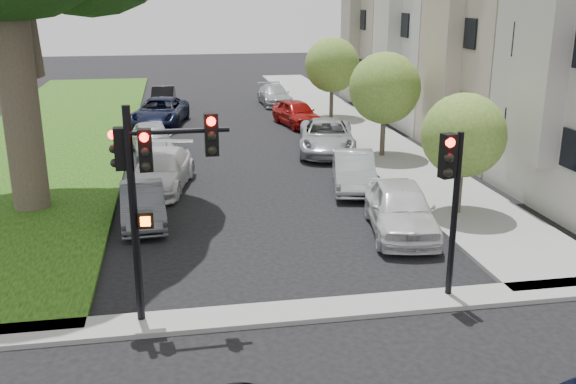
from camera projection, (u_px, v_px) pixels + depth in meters
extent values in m
plane|color=black|center=(332.00, 360.00, 12.81)|extent=(140.00, 140.00, 0.00)
cube|color=black|center=(57.00, 132.00, 33.86)|extent=(8.00, 44.00, 0.12)
cube|color=gray|center=(346.00, 122.00, 36.50)|extent=(3.50, 44.00, 0.12)
cube|color=gray|center=(311.00, 311.00, 14.67)|extent=(60.00, 1.00, 0.12)
cube|color=#989690|center=(538.00, 76.00, 20.46)|extent=(0.70, 2.20, 5.50)
cube|color=black|center=(550.00, 44.00, 20.22)|extent=(0.08, 3.60, 6.00)
cube|color=#B7AB9B|center=(527.00, 42.00, 28.01)|extent=(7.00, 7.40, 10.00)
cube|color=#B7AB9B|center=(443.00, 55.00, 27.52)|extent=(0.70, 2.20, 5.50)
cube|color=black|center=(451.00, 31.00, 27.27)|extent=(0.08, 3.60, 6.00)
cube|color=silver|center=(455.00, 33.00, 35.07)|extent=(7.00, 7.40, 10.00)
cube|color=silver|center=(387.00, 43.00, 34.57)|extent=(0.70, 2.20, 5.50)
cube|color=black|center=(393.00, 24.00, 34.33)|extent=(0.08, 3.60, 6.00)
cube|color=#A2A096|center=(407.00, 26.00, 42.13)|extent=(7.00, 7.40, 10.00)
cube|color=#A2A096|center=(350.00, 35.00, 41.63)|extent=(0.70, 2.20, 5.50)
cube|color=black|center=(355.00, 19.00, 41.38)|extent=(0.08, 3.60, 6.00)
cylinder|color=#3B3227|center=(18.00, 82.00, 20.51)|extent=(1.19, 1.19, 8.62)
cylinder|color=#3B3227|center=(459.00, 187.00, 20.94)|extent=(0.19, 0.19, 1.93)
sphere|color=#4A6F26|center=(464.00, 135.00, 20.43)|extent=(2.70, 2.70, 2.70)
cylinder|color=#3B3227|center=(383.00, 133.00, 28.39)|extent=(0.22, 0.22, 2.22)
sphere|color=#4A6F26|center=(385.00, 88.00, 27.80)|extent=(3.11, 3.11, 3.11)
cylinder|color=#3B3227|center=(331.00, 100.00, 37.34)|extent=(0.22, 0.22, 2.24)
sphere|color=#4A6F26|center=(332.00, 65.00, 36.75)|extent=(3.14, 3.14, 3.14)
cylinder|color=black|center=(134.00, 220.00, 13.52)|extent=(0.17, 0.17, 4.87)
cylinder|color=black|center=(179.00, 131.00, 13.14)|extent=(2.06, 0.16, 0.11)
cube|color=black|center=(145.00, 150.00, 13.13)|extent=(0.29, 0.25, 0.89)
cube|color=black|center=(211.00, 134.00, 13.28)|extent=(0.29, 0.25, 0.89)
cube|color=black|center=(120.00, 149.00, 13.27)|extent=(0.25, 0.29, 0.89)
sphere|color=#FF0C05|center=(144.00, 137.00, 12.91)|extent=(0.19, 0.19, 0.19)
sphere|color=black|center=(146.00, 166.00, 13.09)|extent=(0.19, 0.19, 0.19)
cube|color=black|center=(146.00, 219.00, 13.56)|extent=(0.33, 0.24, 0.36)
cube|color=#FF5905|center=(145.00, 221.00, 13.44)|extent=(0.21, 0.03, 0.21)
cylinder|color=black|center=(454.00, 218.00, 14.85)|extent=(0.18, 0.18, 4.06)
cube|color=black|center=(448.00, 156.00, 14.37)|extent=(0.38, 0.35, 1.02)
sphere|color=#FF0C05|center=(452.00, 143.00, 14.11)|extent=(0.21, 0.21, 0.21)
imported|color=silver|center=(401.00, 208.00, 19.44)|extent=(2.64, 4.87, 1.57)
imported|color=#999BA0|center=(354.00, 171.00, 23.93)|extent=(2.29, 4.40, 1.38)
imported|color=#999BA0|center=(327.00, 137.00, 29.47)|extent=(3.49, 5.73, 1.49)
imported|color=maroon|center=(297.00, 113.00, 35.49)|extent=(2.49, 4.45, 1.43)
imported|color=#999BA0|center=(275.00, 95.00, 42.30)|extent=(1.93, 4.53, 1.30)
imported|color=#3F4247|center=(143.00, 204.00, 20.28)|extent=(1.61, 3.94, 1.27)
imported|color=silver|center=(161.00, 170.00, 23.95)|extent=(2.91, 5.16, 1.41)
imported|color=#999BA0|center=(152.00, 139.00, 29.04)|extent=(2.22, 4.50, 1.48)
imported|color=black|center=(160.00, 112.00, 35.52)|extent=(3.52, 5.87, 1.53)
imported|color=black|center=(163.00, 97.00, 41.35)|extent=(1.61, 4.09, 1.33)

